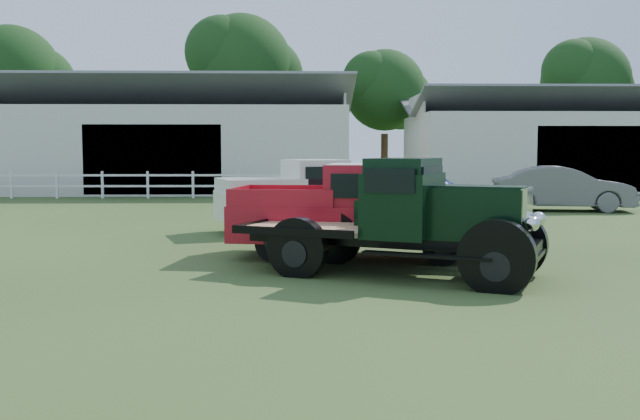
{
  "coord_description": "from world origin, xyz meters",
  "views": [
    {
      "loc": [
        -0.11,
        -11.72,
        2.14
      ],
      "look_at": [
        0.2,
        1.2,
        1.05
      ],
      "focal_mm": 40.0,
      "sensor_mm": 36.0,
      "label": 1
    }
  ],
  "objects_px": {
    "white_pickup": "(311,196)",
    "misc_car_blue": "(427,189)",
    "vintage_flatbed": "(398,217)",
    "misc_car_grey": "(562,189)",
    "red_pickup": "(359,210)"
  },
  "relations": [
    {
      "from": "red_pickup",
      "to": "misc_car_grey",
      "type": "relative_size",
      "value": 1.09
    },
    {
      "from": "vintage_flatbed",
      "to": "misc_car_grey",
      "type": "relative_size",
      "value": 1.06
    },
    {
      "from": "white_pickup",
      "to": "misc_car_grey",
      "type": "relative_size",
      "value": 1.06
    },
    {
      "from": "misc_car_grey",
      "to": "misc_car_blue",
      "type": "bearing_deg",
      "value": 89.77
    },
    {
      "from": "red_pickup",
      "to": "misc_car_grey",
      "type": "xyz_separation_m",
      "value": [
        8.01,
        10.7,
        -0.16
      ]
    },
    {
      "from": "red_pickup",
      "to": "white_pickup",
      "type": "distance_m",
      "value": 4.73
    },
    {
      "from": "white_pickup",
      "to": "misc_car_blue",
      "type": "height_order",
      "value": "white_pickup"
    },
    {
      "from": "vintage_flatbed",
      "to": "misc_car_blue",
      "type": "height_order",
      "value": "vintage_flatbed"
    },
    {
      "from": "white_pickup",
      "to": "misc_car_blue",
      "type": "bearing_deg",
      "value": 39.79
    },
    {
      "from": "white_pickup",
      "to": "misc_car_grey",
      "type": "bearing_deg",
      "value": 15.73
    },
    {
      "from": "red_pickup",
      "to": "misc_car_blue",
      "type": "bearing_deg",
      "value": 82.59
    },
    {
      "from": "vintage_flatbed",
      "to": "misc_car_grey",
      "type": "xyz_separation_m",
      "value": [
        7.51,
        12.77,
        -0.22
      ]
    },
    {
      "from": "vintage_flatbed",
      "to": "misc_car_grey",
      "type": "bearing_deg",
      "value": 84.16
    },
    {
      "from": "vintage_flatbed",
      "to": "misc_car_blue",
      "type": "bearing_deg",
      "value": 102.74
    },
    {
      "from": "vintage_flatbed",
      "to": "red_pickup",
      "type": "height_order",
      "value": "vintage_flatbed"
    }
  ]
}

